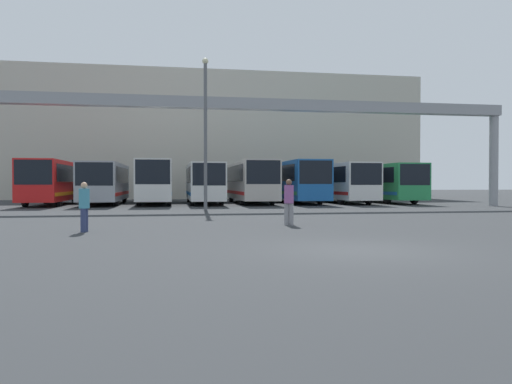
% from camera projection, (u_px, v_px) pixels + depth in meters
% --- Properties ---
extents(ground_plane, '(200.00, 200.00, 0.00)m').
position_uv_depth(ground_plane, '(360.00, 250.00, 11.77)').
color(ground_plane, '#2D3033').
extents(building_backdrop, '(44.35, 12.00, 13.05)m').
position_uv_depth(building_backdrop, '(210.00, 139.00, 55.81)').
color(building_backdrop, '#B7B2A3').
rests_on(building_backdrop, ground).
extents(overhead_gantry, '(36.01, 0.80, 6.95)m').
position_uv_depth(overhead_gantry, '(241.00, 114.00, 31.47)').
color(overhead_gantry, gray).
rests_on(overhead_gantry, ground).
extents(bus_slot_0, '(2.51, 10.08, 3.17)m').
position_uv_depth(bus_slot_0, '(52.00, 180.00, 36.30)').
color(bus_slot_0, red).
rests_on(bus_slot_0, ground).
extents(bus_slot_1, '(2.58, 11.15, 3.04)m').
position_uv_depth(bus_slot_1, '(105.00, 181.00, 37.46)').
color(bus_slot_1, '#999EA5').
rests_on(bus_slot_1, ground).
extents(bus_slot_2, '(2.48, 12.16, 3.24)m').
position_uv_depth(bus_slot_2, '(155.00, 180.00, 38.58)').
color(bus_slot_2, silver).
rests_on(bus_slot_2, ground).
extents(bus_slot_3, '(2.44, 10.23, 3.04)m').
position_uv_depth(bus_slot_3, '(204.00, 181.00, 38.26)').
color(bus_slot_3, silver).
rests_on(bus_slot_3, ground).
extents(bus_slot_4, '(2.59, 11.61, 3.26)m').
position_uv_depth(bus_slot_4, '(250.00, 180.00, 39.56)').
color(bus_slot_4, beige).
rests_on(bus_slot_4, ground).
extents(bus_slot_5, '(2.59, 12.35, 3.27)m').
position_uv_depth(bus_slot_5, '(294.00, 180.00, 40.55)').
color(bus_slot_5, '#1959A5').
rests_on(bus_slot_5, ground).
extents(bus_slot_6, '(2.54, 10.16, 3.12)m').
position_uv_depth(bus_slot_6, '(342.00, 181.00, 40.10)').
color(bus_slot_6, silver).
rests_on(bus_slot_6, ground).
extents(bus_slot_7, '(2.55, 10.25, 3.07)m').
position_uv_depth(bus_slot_7, '(385.00, 181.00, 40.77)').
color(bus_slot_7, '#268C4C').
rests_on(bus_slot_7, ground).
extents(pedestrian_far_center, '(0.34, 0.34, 1.62)m').
position_uv_depth(pedestrian_far_center, '(84.00, 206.00, 16.19)').
color(pedestrian_far_center, navy).
rests_on(pedestrian_far_center, ground).
extents(pedestrian_near_left, '(0.36, 0.36, 1.74)m').
position_uv_depth(pedestrian_near_left, '(289.00, 201.00, 18.87)').
color(pedestrian_near_left, gray).
rests_on(pedestrian_near_left, ground).
extents(lamp_post, '(0.36, 0.36, 8.91)m').
position_uv_depth(lamp_post, '(205.00, 128.00, 29.18)').
color(lamp_post, '#595B60').
rests_on(lamp_post, ground).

